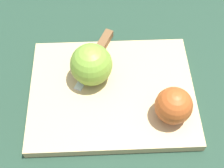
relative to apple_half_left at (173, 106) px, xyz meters
name	(u,v)px	position (x,y,z in m)	size (l,w,h in m)	color
ground_plane	(112,95)	(0.12, -0.05, -0.06)	(4.00, 4.00, 0.00)	#1E3828
cutting_board	(112,92)	(0.12, -0.05, -0.05)	(0.36, 0.30, 0.02)	tan
apple_half_left	(173,106)	(0.00, 0.00, 0.00)	(0.07, 0.07, 0.07)	#AD4C1E
apple_half_right	(91,64)	(0.16, -0.07, 0.01)	(0.08, 0.08, 0.08)	olive
knife	(101,48)	(0.15, -0.15, -0.03)	(0.07, 0.16, 0.02)	silver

